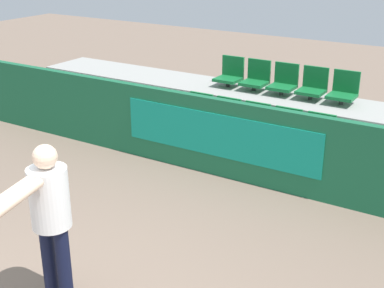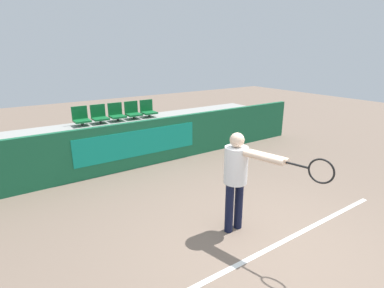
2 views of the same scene
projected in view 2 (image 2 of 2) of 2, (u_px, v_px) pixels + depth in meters
ground_plane at (264, 247)px, 4.36m from camera, size 30.00×30.00×0.00m
court_baseline at (268, 249)px, 4.30m from camera, size 5.39×0.08×0.01m
barrier_wall at (145, 143)px, 7.28m from camera, size 10.00×0.14×1.14m
bleacher_tier_front at (135, 151)px, 7.88m from camera, size 9.60×1.07×0.40m
bleacher_tier_middle at (120, 135)px, 8.67m from camera, size 9.60×1.07×0.80m
stadium_chair_0 at (95, 141)px, 7.33m from camera, size 0.41×0.40×0.50m
stadium_chair_1 at (114, 138)px, 7.59m from camera, size 0.41×0.40×0.50m
stadium_chair_2 at (132, 135)px, 7.86m from camera, size 0.41×0.40×0.50m
stadium_chair_3 at (150, 133)px, 8.13m from camera, size 0.41×0.40×0.50m
stadium_chair_4 at (166, 130)px, 8.39m from camera, size 0.41×0.40×0.50m
stadium_chair_5 at (81, 118)px, 8.05m from camera, size 0.41×0.40×0.50m
stadium_chair_6 at (99, 116)px, 8.32m from camera, size 0.41×0.40×0.50m
stadium_chair_7 at (117, 114)px, 8.59m from camera, size 0.41×0.40×0.50m
stadium_chair_8 at (133, 112)px, 8.86m from camera, size 0.41×0.40×0.50m
stadium_chair_9 at (148, 110)px, 9.12m from camera, size 0.41×0.40×0.50m
tennis_player at (239, 172)px, 4.45m from camera, size 0.51×1.52×1.60m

